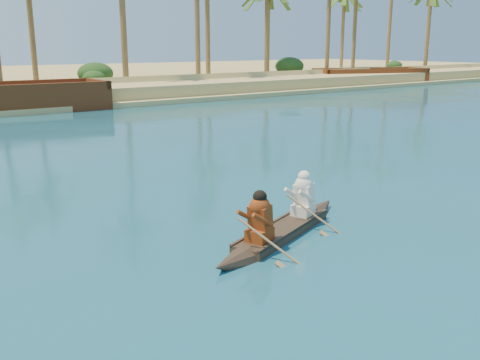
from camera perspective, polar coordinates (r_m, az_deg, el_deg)
ground at (r=20.78m, az=13.68°, el=1.92°), size 160.00×160.00×0.00m
sandy_embankment at (r=61.78m, az=-22.77°, el=9.63°), size 150.00×51.00×1.50m
palm_grove at (r=50.41m, az=-19.90°, el=17.62°), size 110.00×14.00×16.00m
shrub_cluster at (r=47.06m, az=-17.86°, el=9.77°), size 100.00×6.00×2.40m
canoe at (r=12.40m, az=4.59°, el=-4.58°), size 5.40×2.57×1.51m
barge_mid at (r=38.28m, az=-24.20°, el=7.73°), size 13.63×5.02×2.24m
barge_right at (r=63.05m, az=13.70°, el=10.57°), size 13.19×8.41×2.09m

